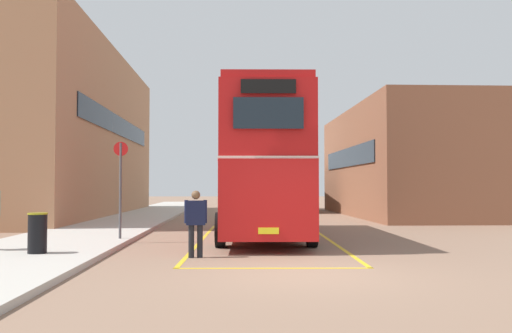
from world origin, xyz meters
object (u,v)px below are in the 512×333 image
Objects in this scene: pedestrian_boarding at (196,219)px; litter_bin at (37,233)px; single_deck_bus at (293,188)px; double_decker_bus at (263,164)px; bus_stop_sign at (121,181)px.

litter_bin is (-3.78, -0.07, -0.32)m from pedestrian_boarding.
single_deck_bus is 5.33× the size of pedestrian_boarding.
litter_bin is at bearing -136.83° from double_decker_bus.
double_decker_bus is 4.93m from bus_stop_sign.
pedestrian_boarding is at bearing -110.33° from double_decker_bus.
single_deck_bus is at bearing 80.52° from double_decker_bus.
double_decker_bus is 5.90m from pedestrian_boarding.
pedestrian_boarding is (-5.21, -24.68, -0.69)m from single_deck_bus.
litter_bin is (-8.99, -24.75, -1.01)m from single_deck_bus.
bus_stop_sign reaches higher than pedestrian_boarding.
double_decker_bus is at bearing -99.48° from single_deck_bus.
pedestrian_boarding is (-1.98, -5.33, -1.57)m from double_decker_bus.
double_decker_bus reaches higher than bus_stop_sign.
double_decker_bus reaches higher than single_deck_bus.
bus_stop_sign reaches higher than single_deck_bus.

